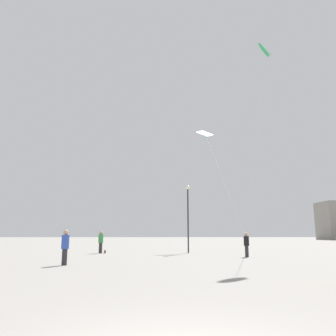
% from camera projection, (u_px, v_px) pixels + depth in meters
% --- Properties ---
extents(person_in_green, '(0.39, 0.39, 1.77)m').
position_uv_depth(person_in_green, '(101.00, 241.00, 27.17)').
color(person_in_green, '#2D2D33').
rests_on(person_in_green, ground_plane).
extents(person_in_black, '(0.35, 0.35, 1.62)m').
position_uv_depth(person_in_black, '(246.00, 244.00, 22.83)').
color(person_in_black, '#2D2D33').
rests_on(person_in_black, ground_plane).
extents(person_in_blue, '(0.38, 0.38, 1.74)m').
position_uv_depth(person_in_blue, '(65.00, 246.00, 16.92)').
color(person_in_blue, '#2D2D33').
rests_on(person_in_blue, ground_plane).
extents(kite_cyan_delta, '(2.11, 12.03, 11.14)m').
position_uv_depth(kite_cyan_delta, '(206.00, 135.00, 35.82)').
color(kite_cyan_delta, '#1EB2C6').
extents(kite_emerald_diamond, '(2.90, 1.62, 14.92)m').
position_uv_depth(kite_emerald_diamond, '(265.00, 50.00, 26.16)').
color(kite_emerald_diamond, green).
extents(lamppost_east, '(0.36, 0.36, 5.56)m').
position_uv_depth(lamppost_east, '(188.00, 208.00, 28.08)').
color(lamppost_east, '#2D2D30').
rests_on(lamppost_east, ground_plane).
extents(handbag_beside_flyer, '(0.20, 0.34, 0.24)m').
position_uv_depth(handbag_beside_flyer, '(105.00, 252.00, 27.11)').
color(handbag_beside_flyer, brown).
rests_on(handbag_beside_flyer, ground_plane).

